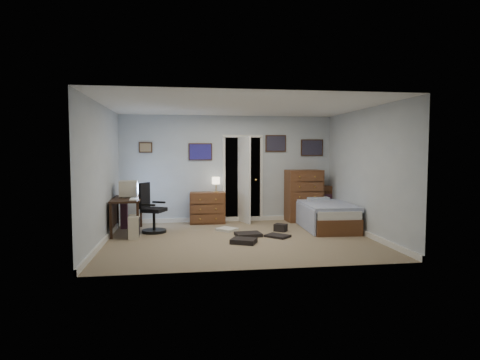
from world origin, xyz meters
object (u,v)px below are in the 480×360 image
computer_desk (123,206)px  bed (325,215)px  low_dresser (207,208)px  tall_dresser (304,196)px  office_chair (151,213)px

computer_desk → bed: size_ratio=0.67×
computer_desk → low_dresser: size_ratio=1.56×
computer_desk → tall_dresser: (4.07, 0.82, 0.06)m
office_chair → bed: office_chair is taller
computer_desk → bed: bearing=-4.3°
bed → tall_dresser: bearing=104.7°
tall_dresser → low_dresser: bearing=176.3°
office_chair → low_dresser: office_chair is taller
low_dresser → tall_dresser: (2.29, -0.02, 0.25)m
low_dresser → office_chair: bearing=-141.3°
office_chair → low_dresser: bearing=60.1°
computer_desk → bed: 4.28m
computer_desk → office_chair: (0.58, -0.05, -0.15)m
office_chair → bed: (3.69, -0.06, -0.11)m
low_dresser → computer_desk: bearing=-152.5°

